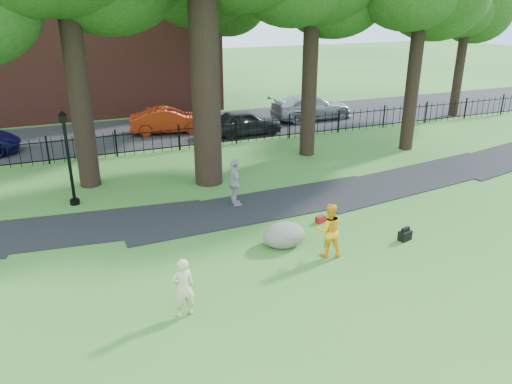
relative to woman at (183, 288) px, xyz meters
name	(u,v)px	position (x,y,z in m)	size (l,w,h in m)	color
ground	(280,261)	(3.19, 1.50, -0.75)	(120.00, 120.00, 0.00)	#2E6824
footpath	(261,206)	(4.19, 5.40, -0.75)	(36.00, 2.60, 0.03)	black
street	(162,131)	(3.19, 17.50, -0.75)	(80.00, 7.00, 0.02)	black
iron_fence	(179,138)	(3.19, 13.50, -0.15)	(44.00, 0.04, 1.20)	black
brick_building	(66,14)	(-0.81, 25.50, 5.25)	(18.00, 8.00, 12.00)	brown
woman	(183,288)	(0.00, 0.00, 0.00)	(0.55, 0.36, 1.51)	beige
man	(329,230)	(4.63, 1.30, 0.06)	(0.79, 0.62, 1.63)	#FFA815
pedestrian	(235,183)	(3.37, 5.83, 0.13)	(1.03, 0.43, 1.77)	#9D9EA2
boulder	(284,233)	(3.70, 2.38, -0.36)	(1.33, 1.00, 0.78)	#5F5C4F
lamppost	(69,160)	(-2.02, 8.13, 0.94)	(0.34, 0.34, 3.46)	black
backpack	(405,236)	(7.34, 1.27, -0.60)	(0.40, 0.25, 0.30)	black
red_bag	(321,219)	(5.53, 3.39, -0.64)	(0.33, 0.21, 0.23)	maroon
red_sedan	(168,120)	(3.43, 16.95, -0.06)	(1.46, 4.19, 1.38)	#9F250C
grey_car	(245,122)	(7.22, 15.00, -0.07)	(1.62, 4.02, 1.37)	black
silver_car	(312,107)	(12.32, 16.92, -0.01)	(2.09, 5.15, 1.50)	#9A9CA2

